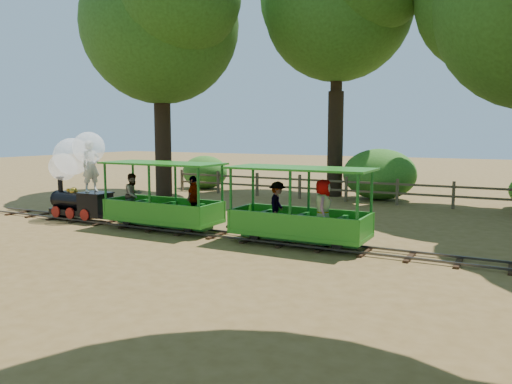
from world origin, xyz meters
The scene contains 9 objects.
ground centered at (0.00, 0.00, 0.00)m, with size 90.00×90.00×0.00m, color olive.
track centered at (0.00, 0.00, 0.07)m, with size 22.00×1.00×0.10m.
locomotive centered at (-7.22, 0.08, 1.60)m, with size 2.46×1.16×2.82m.
carriage_front centered at (-3.83, -0.02, 0.79)m, with size 3.50×1.43×1.82m.
carriage_rear centered at (0.35, 0.00, 0.80)m, with size 3.50×1.43×1.82m.
oak_nw centered at (-8.53, 6.09, 7.53)m, with size 8.17×7.19×10.47m.
fence centered at (0.00, 8.00, 0.58)m, with size 18.10×0.10×1.00m.
shrub_west centered at (-8.58, 9.30, 0.81)m, with size 2.33×1.79×1.61m, color #2D6B1E.
shrub_mid_w centered at (-0.01, 9.30, 1.04)m, with size 3.01×2.32×2.09m, color #2D6B1E.
Camera 1 is at (5.00, -11.09, 2.77)m, focal length 35.00 mm.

